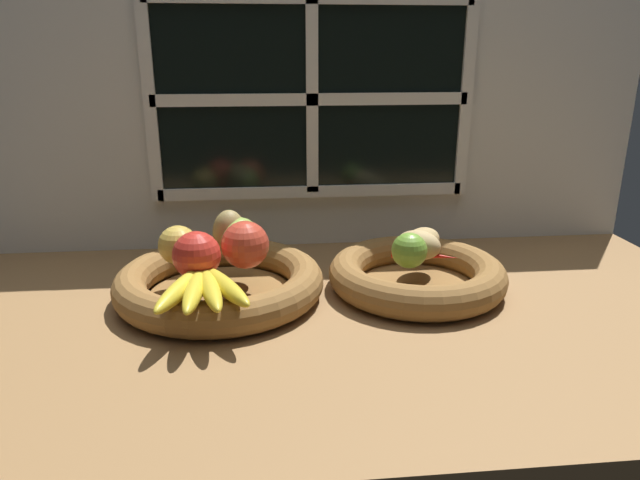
{
  "coord_description": "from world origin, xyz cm",
  "views": [
    {
      "loc": [
        -10.49,
        -90.69,
        40.22
      ],
      "look_at": [
        -1.09,
        1.22,
        9.8
      ],
      "focal_mm": 32.25,
      "sensor_mm": 36.0,
      "label": 1
    }
  ],
  "objects_px": {
    "fruit_bowl_left": "(220,283)",
    "apple_golden_left": "(178,245)",
    "apple_red_right": "(245,245)",
    "chili_pepper": "(424,254)",
    "apple_red_front": "(197,255)",
    "potato_large": "(418,245)",
    "banana_bunch_front": "(203,287)",
    "potato_back": "(423,239)",
    "fruit_bowl_right": "(417,275)",
    "lime_near": "(409,250)",
    "apple_green_back": "(240,238)",
    "pear_brown": "(230,233)"
  },
  "relations": [
    {
      "from": "banana_bunch_front",
      "to": "lime_near",
      "type": "relative_size",
      "value": 3.06
    },
    {
      "from": "fruit_bowl_right",
      "to": "banana_bunch_front",
      "type": "distance_m",
      "value": 0.38
    },
    {
      "from": "apple_green_back",
      "to": "banana_bunch_front",
      "type": "xyz_separation_m",
      "value": [
        -0.05,
        -0.16,
        -0.02
      ]
    },
    {
      "from": "fruit_bowl_right",
      "to": "lime_near",
      "type": "bearing_deg",
      "value": -123.69
    },
    {
      "from": "apple_golden_left",
      "to": "pear_brown",
      "type": "xyz_separation_m",
      "value": [
        0.08,
        0.03,
        0.01
      ]
    },
    {
      "from": "pear_brown",
      "to": "chili_pepper",
      "type": "distance_m",
      "value": 0.34
    },
    {
      "from": "fruit_bowl_left",
      "to": "chili_pepper",
      "type": "height_order",
      "value": "chili_pepper"
    },
    {
      "from": "apple_golden_left",
      "to": "fruit_bowl_right",
      "type": "bearing_deg",
      "value": -2.39
    },
    {
      "from": "fruit_bowl_right",
      "to": "potato_large",
      "type": "height_order",
      "value": "potato_large"
    },
    {
      "from": "pear_brown",
      "to": "chili_pepper",
      "type": "relative_size",
      "value": 0.74
    },
    {
      "from": "fruit_bowl_right",
      "to": "apple_red_right",
      "type": "xyz_separation_m",
      "value": [
        -0.3,
        -0.01,
        0.07
      ]
    },
    {
      "from": "potato_back",
      "to": "apple_red_front",
      "type": "bearing_deg",
      "value": -166.15
    },
    {
      "from": "pear_brown",
      "to": "fruit_bowl_left",
      "type": "bearing_deg",
      "value": -110.59
    },
    {
      "from": "apple_golden_left",
      "to": "banana_bunch_front",
      "type": "bearing_deg",
      "value": -69.65
    },
    {
      "from": "chili_pepper",
      "to": "apple_golden_left",
      "type": "bearing_deg",
      "value": -160.45
    },
    {
      "from": "fruit_bowl_left",
      "to": "apple_red_right",
      "type": "xyz_separation_m",
      "value": [
        0.05,
        -0.01,
        0.07
      ]
    },
    {
      "from": "fruit_bowl_left",
      "to": "apple_green_back",
      "type": "xyz_separation_m",
      "value": [
        0.04,
        0.04,
        0.07
      ]
    },
    {
      "from": "apple_green_back",
      "to": "apple_red_front",
      "type": "distance_m",
      "value": 0.11
    },
    {
      "from": "potato_large",
      "to": "lime_near",
      "type": "height_order",
      "value": "lime_near"
    },
    {
      "from": "fruit_bowl_right",
      "to": "lime_near",
      "type": "distance_m",
      "value": 0.08
    },
    {
      "from": "banana_bunch_front",
      "to": "apple_red_right",
      "type": "bearing_deg",
      "value": 60.92
    },
    {
      "from": "apple_red_right",
      "to": "chili_pepper",
      "type": "bearing_deg",
      "value": 0.92
    },
    {
      "from": "lime_near",
      "to": "apple_red_right",
      "type": "bearing_deg",
      "value": 174.49
    },
    {
      "from": "apple_golden_left",
      "to": "fruit_bowl_left",
      "type": "bearing_deg",
      "value": -14.26
    },
    {
      "from": "banana_bunch_front",
      "to": "apple_golden_left",
      "type": "bearing_deg",
      "value": 110.35
    },
    {
      "from": "apple_red_front",
      "to": "potato_large",
      "type": "distance_m",
      "value": 0.38
    },
    {
      "from": "fruit_bowl_left",
      "to": "pear_brown",
      "type": "xyz_separation_m",
      "value": [
        0.02,
        0.05,
        0.07
      ]
    },
    {
      "from": "fruit_bowl_left",
      "to": "fruit_bowl_right",
      "type": "xyz_separation_m",
      "value": [
        0.34,
        -0.0,
        0.0
      ]
    },
    {
      "from": "fruit_bowl_left",
      "to": "potato_large",
      "type": "relative_size",
      "value": 4.46
    },
    {
      "from": "apple_golden_left",
      "to": "chili_pepper",
      "type": "bearing_deg",
      "value": -3.54
    },
    {
      "from": "apple_red_front",
      "to": "potato_back",
      "type": "height_order",
      "value": "apple_red_front"
    },
    {
      "from": "potato_back",
      "to": "lime_near",
      "type": "height_order",
      "value": "lime_near"
    },
    {
      "from": "apple_green_back",
      "to": "apple_golden_left",
      "type": "xyz_separation_m",
      "value": [
        -0.1,
        -0.02,
        -0.0
      ]
    },
    {
      "from": "apple_golden_left",
      "to": "banana_bunch_front",
      "type": "relative_size",
      "value": 0.37
    },
    {
      "from": "potato_back",
      "to": "fruit_bowl_left",
      "type": "bearing_deg",
      "value": -172.92
    },
    {
      "from": "fruit_bowl_right",
      "to": "lime_near",
      "type": "relative_size",
      "value": 5.21
    },
    {
      "from": "fruit_bowl_left",
      "to": "apple_golden_left",
      "type": "height_order",
      "value": "apple_golden_left"
    },
    {
      "from": "apple_red_right",
      "to": "banana_bunch_front",
      "type": "bearing_deg",
      "value": -119.08
    },
    {
      "from": "fruit_bowl_left",
      "to": "banana_bunch_front",
      "type": "xyz_separation_m",
      "value": [
        -0.02,
        -0.12,
        0.04
      ]
    },
    {
      "from": "potato_large",
      "to": "lime_near",
      "type": "xyz_separation_m",
      "value": [
        -0.03,
        -0.04,
        0.0
      ]
    },
    {
      "from": "fruit_bowl_right",
      "to": "apple_green_back",
      "type": "relative_size",
      "value": 4.32
    },
    {
      "from": "fruit_bowl_left",
      "to": "potato_back",
      "type": "xyz_separation_m",
      "value": [
        0.36,
        0.05,
        0.05
      ]
    },
    {
      "from": "pear_brown",
      "to": "lime_near",
      "type": "height_order",
      "value": "pear_brown"
    },
    {
      "from": "apple_red_front",
      "to": "banana_bunch_front",
      "type": "bearing_deg",
      "value": -78.83
    },
    {
      "from": "apple_red_front",
      "to": "apple_golden_left",
      "type": "bearing_deg",
      "value": 118.88
    },
    {
      "from": "apple_golden_left",
      "to": "pear_brown",
      "type": "bearing_deg",
      "value": 19.04
    },
    {
      "from": "fruit_bowl_left",
      "to": "lime_near",
      "type": "distance_m",
      "value": 0.32
    },
    {
      "from": "potato_large",
      "to": "apple_red_front",
      "type": "bearing_deg",
      "value": -172.1
    },
    {
      "from": "chili_pepper",
      "to": "potato_large",
      "type": "bearing_deg",
      "value": 158.19
    },
    {
      "from": "apple_red_front",
      "to": "potato_back",
      "type": "relative_size",
      "value": 0.93
    }
  ]
}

